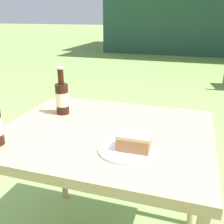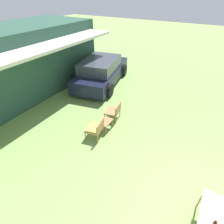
# 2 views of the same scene
# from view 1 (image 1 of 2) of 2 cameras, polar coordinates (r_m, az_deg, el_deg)

# --- Properties ---
(patio_table) EXTENTS (0.94, 0.78, 0.74)m
(patio_table) POSITION_cam_1_polar(r_m,az_deg,el_deg) (1.22, -1.43, -6.86)
(patio_table) COLOR tan
(patio_table) RESTS_ON ground_plane
(cake_on_plate) EXTENTS (0.22, 0.22, 0.07)m
(cake_on_plate) POSITION_cam_1_polar(r_m,az_deg,el_deg) (1.00, 4.05, -7.23)
(cake_on_plate) COLOR white
(cake_on_plate) RESTS_ON patio_table
(cola_bottle_near) EXTENTS (0.07, 0.07, 0.25)m
(cola_bottle_near) POSITION_cam_1_polar(r_m,az_deg,el_deg) (1.37, -10.80, 3.16)
(cola_bottle_near) COLOR black
(cola_bottle_near) RESTS_ON patio_table
(fork) EXTENTS (0.18, 0.04, 0.01)m
(fork) POSITION_cam_1_polar(r_m,az_deg,el_deg) (1.03, -0.05, -7.58)
(fork) COLOR silver
(fork) RESTS_ON patio_table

